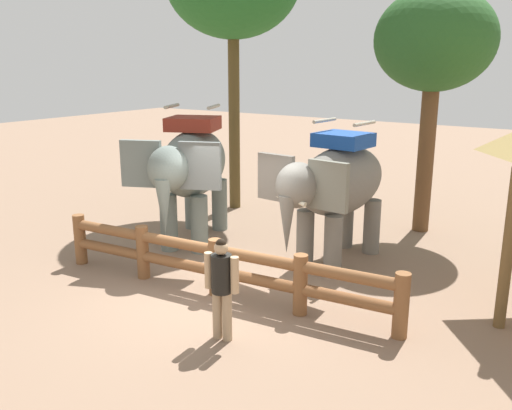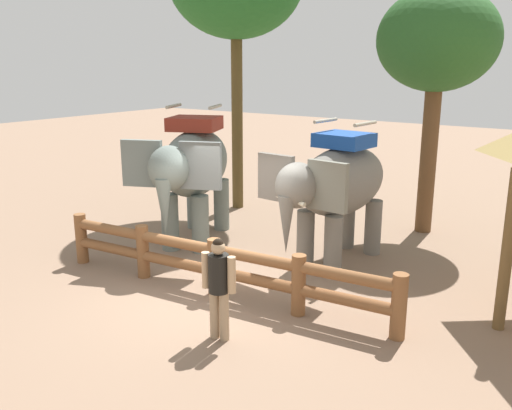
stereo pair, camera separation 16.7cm
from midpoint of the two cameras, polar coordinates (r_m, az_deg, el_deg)
The scene contains 6 objects.
ground_plane at distance 10.11m, azimuth -4.12°, elevation -9.35°, with size 60.00×60.00×0.00m, color #856953.
log_fence at distance 9.95m, azimuth -3.86°, elevation -6.00°, with size 6.90×0.88×1.05m.
elephant_near_left at distance 12.58m, azimuth -6.21°, elevation 3.91°, with size 2.77×3.76×3.17m.
elephant_center at distance 11.32m, azimuth 8.76°, elevation 2.02°, with size 1.97×3.47×2.96m.
tourist_woman_in_black at distance 8.28m, azimuth -3.30°, elevation -7.96°, with size 0.56×0.35×1.61m.
tree_far_left at distance 13.82m, azimuth 18.65°, elevation 15.60°, with size 2.79×2.79×5.78m.
Camera 2 is at (5.95, -7.08, 4.11)m, focal length 38.58 mm.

